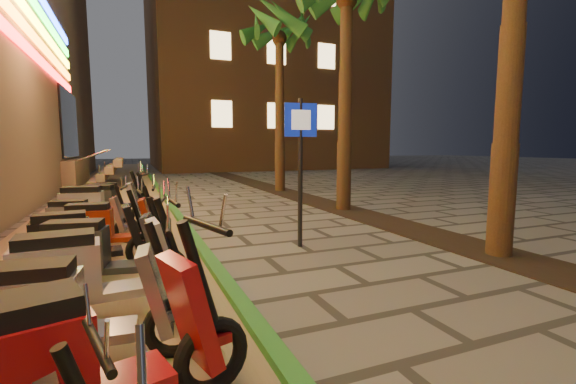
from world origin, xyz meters
name	(u,v)px	position (x,y,z in m)	size (l,w,h in m)	color
ground	(399,365)	(0.00, 0.00, 0.00)	(120.00, 120.00, 0.00)	#474442
parking_strip	(109,207)	(-2.60, 10.00, 0.01)	(3.40, 60.00, 0.01)	#8C7251
green_curb	(169,202)	(-0.90, 10.00, 0.05)	(0.18, 60.00, 0.10)	#276927
planting_strip	(387,222)	(3.60, 5.00, 0.01)	(1.20, 40.00, 0.02)	black
apartment_block	(255,26)	(9.00, 32.00, 12.50)	(18.00, 16.06, 25.00)	brown
palm_d	(280,38)	(3.60, 12.00, 5.94)	(2.97, 3.02, 7.16)	#472D19
pedestrian_sign	(300,152)	(0.79, 3.75, 1.69)	(0.57, 0.12, 2.61)	black
scooter_4	(70,363)	(-2.33, -0.04, 0.57)	(1.84, 0.94, 1.31)	black
scooter_5	(67,311)	(-2.48, 0.90, 0.52)	(1.69, 0.61, 1.19)	black
scooter_6	(90,273)	(-2.39, 1.75, 0.55)	(1.78, 0.62, 1.25)	black
scooter_7	(98,252)	(-2.37, 2.70, 0.51)	(1.67, 0.73, 1.17)	black
scooter_8	(82,240)	(-2.62, 3.47, 0.51)	(1.67, 0.60, 1.17)	black
scooter_9	(106,226)	(-2.37, 4.39, 0.50)	(1.63, 0.60, 1.15)	black
scooter_10	(84,220)	(-2.79, 5.34, 0.47)	(1.54, 0.65, 1.08)	black
scooter_11	(97,207)	(-2.62, 6.24, 0.56)	(1.83, 0.68, 1.29)	black
scooter_12	(110,202)	(-2.42, 7.13, 0.52)	(1.69, 0.90, 1.20)	black
scooter_13	(114,198)	(-2.37, 8.02, 0.51)	(1.65, 0.77, 1.16)	black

